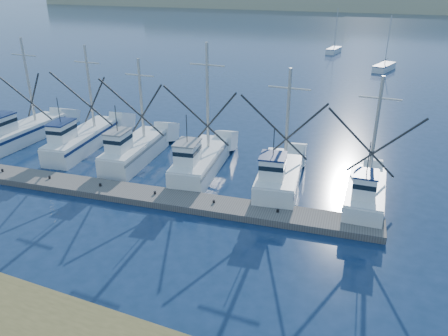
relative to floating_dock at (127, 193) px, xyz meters
The scene contains 5 objects.
ground 9.32m from the floating_dock, 38.70° to the right, with size 500.00×500.00×0.00m, color #0D213C.
floating_dock is the anchor object (origin of this frame).
trawler_fleet 5.11m from the floating_dock, 96.60° to the left, with size 31.75×9.21×9.20m.
sailboat_near 52.63m from the floating_dock, 76.82° to the left, with size 3.14×6.12×8.10m.
sailboat_far 65.40m from the floating_dock, 88.47° to the left, with size 2.20×5.21×8.10m.
Camera 1 is at (8.66, -15.27, 13.22)m, focal length 35.00 mm.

